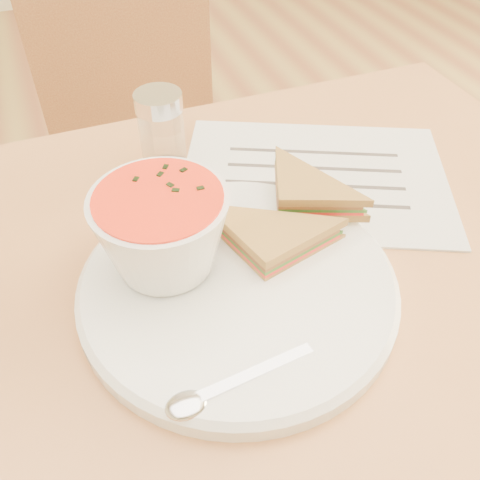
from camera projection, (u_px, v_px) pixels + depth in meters
name	position (u px, v px, depth m)	size (l,w,h in m)	color
dining_table	(219.00, 458.00, 0.79)	(1.00, 0.70, 0.75)	#9C5F30
chair_far	(156.00, 205.00, 1.16)	(0.36, 0.36, 0.82)	brown
plate	(238.00, 286.00, 0.53)	(0.31, 0.31, 0.02)	white
soup_bowl	(163.00, 235.00, 0.50)	(0.13, 0.13, 0.09)	white
sandwich_half_a	(265.00, 275.00, 0.50)	(0.11, 0.11, 0.03)	olive
sandwich_half_b	(278.00, 211.00, 0.56)	(0.10, 0.10, 0.03)	olive
spoon	(243.00, 379.00, 0.44)	(0.17, 0.03, 0.01)	silver
paper_menu	(314.00, 177.00, 0.66)	(0.33, 0.24, 0.00)	white
condiment_shaker	(162.00, 132.00, 0.65)	(0.06, 0.06, 0.10)	silver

